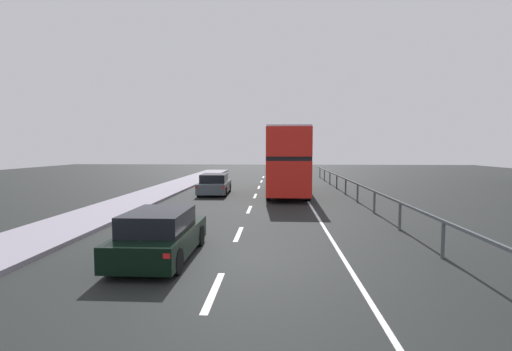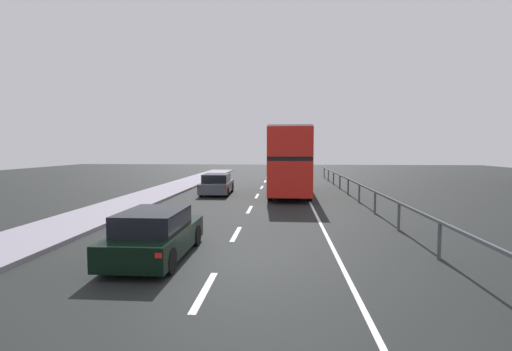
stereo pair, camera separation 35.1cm
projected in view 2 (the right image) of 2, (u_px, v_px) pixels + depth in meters
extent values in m
cube|color=black|center=(223.00, 259.00, 10.16)|extent=(75.77, 120.00, 0.10)
cube|color=silver|center=(205.00, 291.00, 7.76)|extent=(0.16, 2.25, 0.01)
cube|color=silver|center=(236.00, 234.00, 12.97)|extent=(0.16, 2.25, 0.01)
cube|color=silver|center=(250.00, 209.00, 18.18)|extent=(0.16, 2.25, 0.01)
cube|color=silver|center=(257.00, 196.00, 23.39)|extent=(0.16, 2.25, 0.01)
cube|color=silver|center=(262.00, 187.00, 28.60)|extent=(0.16, 2.25, 0.01)
cube|color=silver|center=(265.00, 181.00, 33.81)|extent=(0.16, 2.25, 0.01)
cube|color=silver|center=(268.00, 177.00, 39.02)|extent=(0.16, 2.25, 0.01)
cube|color=silver|center=(312.00, 207.00, 18.87)|extent=(0.12, 46.00, 0.01)
cube|color=#474F51|center=(367.00, 188.00, 18.60)|extent=(0.08, 42.00, 0.08)
cylinder|color=#474F51|center=(439.00, 241.00, 9.93)|extent=(0.10, 0.10, 1.03)
cylinder|color=#474F51|center=(399.00, 217.00, 13.42)|extent=(0.10, 0.10, 1.03)
cylinder|color=#474F51|center=(375.00, 203.00, 16.90)|extent=(0.10, 0.10, 1.03)
cylinder|color=#474F51|center=(359.00, 194.00, 20.38)|extent=(0.10, 0.10, 1.03)
cylinder|color=#474F51|center=(348.00, 187.00, 23.86)|extent=(0.10, 0.10, 1.03)
cylinder|color=#474F51|center=(340.00, 182.00, 27.34)|extent=(0.10, 0.10, 1.03)
cylinder|color=#474F51|center=(334.00, 178.00, 30.82)|extent=(0.10, 0.10, 1.03)
cylinder|color=#474F51|center=(328.00, 175.00, 34.30)|extent=(0.10, 0.10, 1.03)
cylinder|color=#474F51|center=(324.00, 173.00, 37.78)|extent=(0.10, 0.10, 1.03)
cube|color=red|center=(290.00, 173.00, 24.90)|extent=(2.65, 10.73, 2.00)
cube|color=black|center=(290.00, 157.00, 24.82)|extent=(2.66, 10.30, 0.24)
cube|color=red|center=(290.00, 143.00, 24.75)|extent=(2.65, 10.73, 1.61)
cube|color=silver|center=(290.00, 130.00, 24.69)|extent=(2.60, 10.51, 0.10)
cube|color=black|center=(290.00, 168.00, 30.18)|extent=(2.23, 0.08, 1.40)
cube|color=yellow|center=(290.00, 139.00, 30.01)|extent=(1.49, 0.06, 0.28)
cylinder|color=black|center=(275.00, 181.00, 28.98)|extent=(0.30, 1.00, 1.00)
cylinder|color=black|center=(304.00, 181.00, 28.78)|extent=(0.30, 1.00, 1.00)
cylinder|color=black|center=(270.00, 192.00, 21.34)|extent=(0.30, 1.00, 1.00)
cylinder|color=black|center=(310.00, 192.00, 21.14)|extent=(0.30, 1.00, 1.00)
cube|color=black|center=(156.00, 240.00, 10.15)|extent=(1.76, 4.03, 0.63)
cube|color=black|center=(153.00, 220.00, 9.91)|extent=(1.54, 2.22, 0.53)
cube|color=red|center=(92.00, 254.00, 8.23)|extent=(0.16, 0.06, 0.12)
cube|color=red|center=(159.00, 255.00, 8.11)|extent=(0.16, 0.06, 0.12)
cylinder|color=black|center=(146.00, 234.00, 11.53)|extent=(0.20, 0.64, 0.64)
cylinder|color=black|center=(196.00, 235.00, 11.41)|extent=(0.20, 0.64, 0.64)
cylinder|color=black|center=(106.00, 259.00, 8.92)|extent=(0.20, 0.64, 0.64)
cylinder|color=black|center=(169.00, 261.00, 8.80)|extent=(0.20, 0.64, 0.64)
cube|color=#414C52|center=(217.00, 187.00, 24.33)|extent=(1.92, 4.13, 0.65)
cube|color=black|center=(216.00, 178.00, 24.09)|extent=(1.65, 2.29, 0.53)
cube|color=red|center=(199.00, 187.00, 22.35)|extent=(0.16, 0.06, 0.12)
cube|color=red|center=(225.00, 187.00, 22.28)|extent=(0.16, 0.06, 0.12)
cylinder|color=black|center=(208.00, 187.00, 25.72)|extent=(0.22, 0.65, 0.64)
cylinder|color=black|center=(232.00, 187.00, 25.64)|extent=(0.22, 0.65, 0.64)
cylinder|color=black|center=(201.00, 192.00, 23.05)|extent=(0.22, 0.65, 0.64)
cylinder|color=black|center=(227.00, 192.00, 22.97)|extent=(0.22, 0.65, 0.64)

